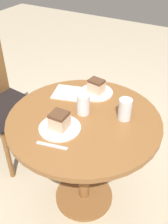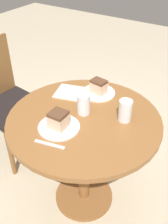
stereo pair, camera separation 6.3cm
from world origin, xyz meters
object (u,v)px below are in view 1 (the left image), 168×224
plate_far (96,92)px  glass_water (125,110)px  cake_slice_far (96,86)px  glass_lemonade (83,105)px  plate_near (60,128)px  cake_slice_near (59,120)px

plate_far → glass_water: glass_water is taller
cake_slice_far → glass_lemonade: (-0.23, -0.03, 0.00)m
glass_lemonade → glass_water: glass_water is taller
plate_near → glass_lemonade: 0.20m
plate_near → plate_far: (0.41, -0.00, 0.00)m
plate_far → cake_slice_near: 0.41m
plate_near → plate_far: same height
glass_lemonade → cake_slice_near: bearing=168.4°
plate_near → plate_far: bearing=-0.5°
glass_lemonade → plate_far: bearing=8.7°
plate_far → glass_water: (-0.16, -0.26, 0.05)m
glass_water → cake_slice_near: bearing=133.9°
plate_near → glass_water: 0.37m
cake_slice_near → cake_slice_far: bearing=-0.5°
cake_slice_far → cake_slice_near: bearing=179.5°
glass_lemonade → glass_water: size_ratio=0.97×
plate_near → glass_lemonade: glass_lemonade is taller
cake_slice_far → plate_far: bearing=90.0°
plate_near → cake_slice_near: (0.00, -0.00, 0.05)m
plate_near → glass_water: (0.25, -0.26, 0.05)m
cake_slice_far → glass_water: 0.30m
plate_far → glass_lemonade: (-0.23, -0.03, 0.05)m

